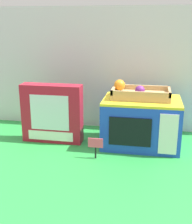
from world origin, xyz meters
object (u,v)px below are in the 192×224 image
(toy_microwave, at_px, (141,122))
(food_groups_crate, at_px, (139,94))
(price_sign, at_px, (95,145))
(cookie_set_box, at_px, (52,113))

(toy_microwave, xyz_separation_m, food_groups_crate, (-0.02, 0.02, 0.15))
(food_groups_crate, height_order, price_sign, food_groups_crate)
(toy_microwave, xyz_separation_m, price_sign, (-0.20, -0.20, -0.06))
(price_sign, bearing_deg, cookie_set_box, 147.30)
(toy_microwave, xyz_separation_m, cookie_set_box, (-0.46, -0.03, 0.03))
(cookie_set_box, relative_size, price_sign, 3.17)
(toy_microwave, height_order, price_sign, toy_microwave)
(toy_microwave, relative_size, price_sign, 3.84)
(food_groups_crate, bearing_deg, cookie_set_box, -173.51)
(price_sign, bearing_deg, toy_microwave, 45.62)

